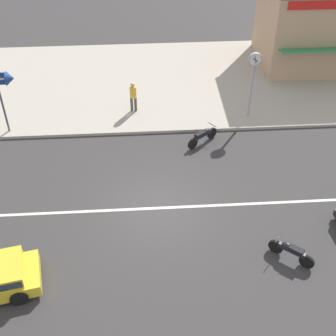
# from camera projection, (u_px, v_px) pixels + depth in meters

# --- Properties ---
(ground_plane) EXTENTS (160.00, 160.00, 0.00)m
(ground_plane) POSITION_uv_depth(u_px,v_px,m) (157.00, 208.00, 19.05)
(ground_plane) COLOR #383535
(lane_centre_stripe) EXTENTS (50.40, 0.14, 0.01)m
(lane_centre_stripe) POSITION_uv_depth(u_px,v_px,m) (157.00, 208.00, 19.05)
(lane_centre_stripe) COLOR silver
(lane_centre_stripe) RESTS_ON ground
(kerb_strip) EXTENTS (68.00, 10.00, 0.15)m
(kerb_strip) POSITION_uv_depth(u_px,v_px,m) (148.00, 82.00, 26.87)
(kerb_strip) COLOR #ADA393
(kerb_strip) RESTS_ON ground
(motorcycle_0) EXTENTS (1.52, 1.21, 0.80)m
(motorcycle_0) POSITION_uv_depth(u_px,v_px,m) (203.00, 136.00, 22.23)
(motorcycle_0) COLOR black
(motorcycle_0) RESTS_ON ground
(motorcycle_2) EXTENTS (1.43, 1.19, 0.80)m
(motorcycle_2) POSITION_uv_depth(u_px,v_px,m) (291.00, 251.00, 16.77)
(motorcycle_2) COLOR black
(motorcycle_2) RESTS_ON ground
(street_clock) EXTENTS (0.63, 0.22, 3.47)m
(street_clock) POSITION_uv_depth(u_px,v_px,m) (254.00, 70.00, 22.44)
(street_clock) COLOR #9E9EA3
(street_clock) RESTS_ON kerb_strip
(arrow_signboard) EXTENTS (1.31, 0.66, 3.22)m
(arrow_signboard) POSITION_uv_depth(u_px,v_px,m) (7.00, 82.00, 21.29)
(arrow_signboard) COLOR #4C4C51
(arrow_signboard) RESTS_ON kerb_strip
(pedestrian_mid_kerb) EXTENTS (0.34, 0.34, 1.64)m
(pedestrian_mid_kerb) POSITION_uv_depth(u_px,v_px,m) (133.00, 95.00, 23.81)
(pedestrian_mid_kerb) COLOR #4C4238
(pedestrian_mid_kerb) RESTS_ON kerb_strip
(shopfront_mid_block) EXTENTS (5.57, 5.72, 4.93)m
(shopfront_mid_block) POSITION_uv_depth(u_px,v_px,m) (311.00, 22.00, 27.19)
(shopfront_mid_block) COLOR tan
(shopfront_mid_block) RESTS_ON kerb_strip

